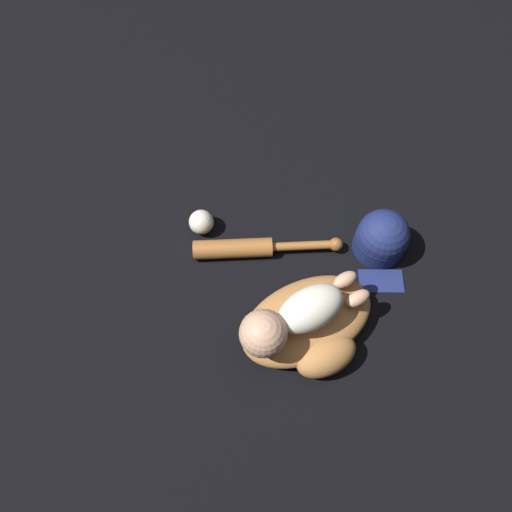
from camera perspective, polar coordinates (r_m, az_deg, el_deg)
ground_plane at (r=1.38m, az=4.66°, el=-5.72°), size 6.00×6.00×0.00m
baseball_glove at (r=1.32m, az=6.19°, el=-7.99°), size 0.42×0.34×0.10m
baby_figure at (r=1.21m, az=4.16°, el=-7.10°), size 0.34×0.23×0.12m
baseball_bat at (r=1.41m, az=-0.72°, el=0.93°), size 0.42×0.06×0.05m
baseball at (r=1.45m, az=-6.27°, el=3.88°), size 0.07×0.07×0.07m
baseball_cap at (r=1.44m, az=14.21°, el=2.01°), size 0.15×0.22×0.15m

